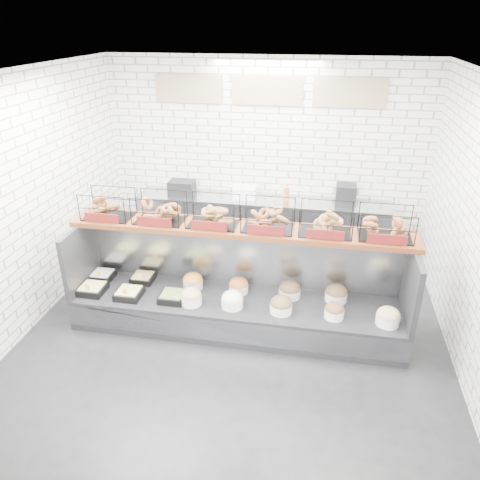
# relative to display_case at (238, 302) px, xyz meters

# --- Properties ---
(ground) EXTENTS (5.50, 5.50, 0.00)m
(ground) POSITION_rel_display_case_xyz_m (-0.01, -0.34, -0.33)
(ground) COLOR black
(ground) RESTS_ON ground
(room_shell) EXTENTS (5.02, 5.51, 3.01)m
(room_shell) POSITION_rel_display_case_xyz_m (-0.01, 0.26, 1.73)
(room_shell) COLOR white
(room_shell) RESTS_ON ground
(display_case) EXTENTS (4.00, 0.90, 1.20)m
(display_case) POSITION_rel_display_case_xyz_m (0.00, 0.00, 0.00)
(display_case) COLOR black
(display_case) RESTS_ON ground
(bagel_shelf) EXTENTS (4.10, 0.50, 0.40)m
(bagel_shelf) POSITION_rel_display_case_xyz_m (-0.00, 0.18, 1.06)
(bagel_shelf) COLOR #4D2110
(bagel_shelf) RESTS_ON display_case
(prep_counter) EXTENTS (4.00, 0.60, 1.20)m
(prep_counter) POSITION_rel_display_case_xyz_m (-0.01, 2.09, 0.14)
(prep_counter) COLOR #93969B
(prep_counter) RESTS_ON ground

